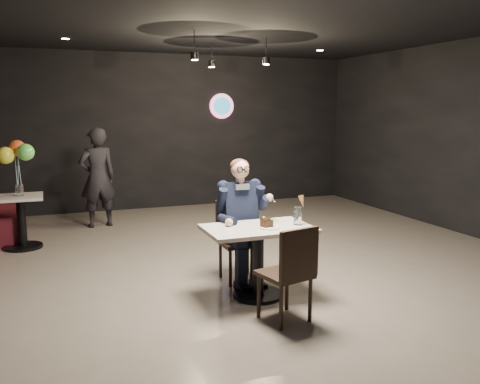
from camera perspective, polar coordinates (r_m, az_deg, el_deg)
name	(u,v)px	position (r m, az deg, el deg)	size (l,w,h in m)	color
floor	(279,270)	(6.28, 4.36, -8.77)	(9.00, 9.00, 0.00)	slate
wall_sign	(222,106)	(10.42, -2.08, 9.62)	(0.50, 0.06, 0.50)	pink
pendant_lights	(224,46)	(7.88, -1.82, 16.12)	(1.40, 1.20, 0.36)	black
main_table	(258,262)	(5.33, 2.04, -7.87)	(1.10, 0.70, 0.75)	silver
chair_far	(239,241)	(5.79, -0.08, -5.56)	(0.42, 0.46, 0.92)	black
chair_near	(285,272)	(4.76, 5.03, -8.96)	(0.42, 0.46, 0.92)	black
seated_man	(239,219)	(5.73, -0.08, -3.05)	(0.60, 0.80, 1.44)	black
dessert_plate	(269,227)	(5.19, 3.28, -3.98)	(0.23, 0.23, 0.01)	white
cake_slice	(267,223)	(5.18, 3.01, -3.50)	(0.11, 0.09, 0.07)	black
mint_leaf	(272,219)	(5.17, 3.62, -3.06)	(0.06, 0.04, 0.01)	green
sundae_glass	(298,216)	(5.34, 6.50, -2.68)	(0.08, 0.08, 0.19)	silver
wafer_cone	(302,201)	(5.33, 6.99, -1.06)	(0.06, 0.06, 0.13)	#B87A4B
booth_bench	(3,204)	(8.76, -25.05, -1.27)	(0.47, 1.88, 0.94)	#4D101A
side_table	(22,222)	(7.78, -23.30, -3.11)	(0.60, 0.60, 0.75)	silver
balloon_vase	(19,190)	(7.70, -23.52, 0.20)	(0.11, 0.11, 0.16)	silver
balloon_bunch	(17,160)	(7.65, -23.72, 3.29)	(0.42, 0.42, 0.70)	#FAF634
passerby	(98,178)	(8.71, -15.70, 1.57)	(0.60, 0.39, 1.65)	black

